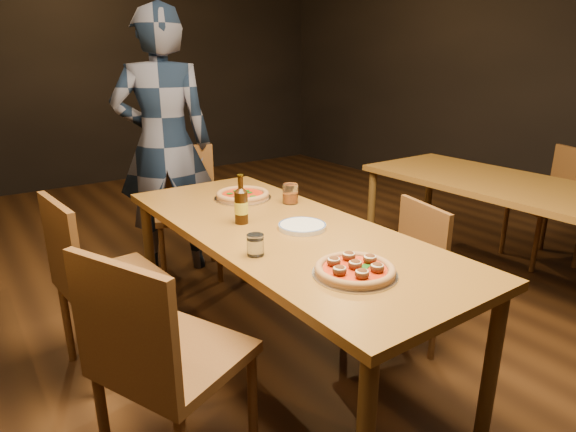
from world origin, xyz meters
TOP-DOWN VIEW (x-y plane):
  - ground at (0.00, 0.00)m, footprint 9.00×9.00m
  - table_main at (0.00, 0.00)m, footprint 0.80×2.00m
  - table_right at (1.70, -0.20)m, footprint 0.80×2.00m
  - chair_main_nw at (-0.69, -0.32)m, footprint 0.60×0.60m
  - chair_main_sw at (-0.69, 0.48)m, footprint 0.49×0.49m
  - chair_main_e at (0.53, -0.23)m, footprint 0.47×0.47m
  - chair_end at (0.07, 1.28)m, footprint 0.57×0.57m
  - chair_nbr_right at (2.40, -0.07)m, footprint 0.57×0.57m
  - pizza_meatball at (-0.08, -0.59)m, footprint 0.32×0.32m
  - pizza_margherita at (0.10, 0.54)m, footprint 0.33×0.33m
  - plate_stack at (0.07, -0.07)m, footprint 0.23×0.23m
  - beer_bottle at (-0.13, 0.16)m, footprint 0.07×0.07m
  - water_glass at (-0.28, -0.22)m, footprint 0.07×0.07m
  - amber_glass at (0.27, 0.30)m, footprint 0.09×0.09m
  - diner at (0.02, 1.49)m, footprint 0.80×0.67m

SIDE VIEW (x-z plane):
  - ground at x=0.00m, z-range 0.00..0.00m
  - chair_main_e at x=0.53m, z-range 0.00..0.85m
  - chair_nbr_right at x=2.40m, z-range 0.00..0.92m
  - chair_end at x=0.07m, z-range 0.00..0.96m
  - chair_main_sw at x=-0.69m, z-range 0.00..0.96m
  - chair_main_nw at x=-0.69m, z-range 0.00..0.98m
  - table_main at x=0.00m, z-range 0.30..1.05m
  - table_right at x=1.70m, z-range 0.30..1.05m
  - plate_stack at x=0.07m, z-range 0.75..0.77m
  - pizza_margherita at x=0.10m, z-range 0.75..0.79m
  - pizza_meatball at x=-0.08m, z-range 0.74..0.80m
  - water_glass at x=-0.28m, z-range 0.75..0.84m
  - amber_glass at x=0.27m, z-range 0.75..0.86m
  - beer_bottle at x=-0.13m, z-range 0.72..0.95m
  - diner at x=0.02m, z-range 0.00..1.87m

